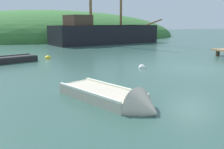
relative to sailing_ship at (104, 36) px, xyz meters
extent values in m
plane|color=#33564C|center=(-1.39, -16.98, -0.81)|extent=(120.00, 120.00, 0.00)
cylinder|color=brown|center=(3.74, -13.44, -0.86)|extent=(0.28, 0.28, 1.10)
ellipsoid|color=#387033|center=(-4.14, 14.22, -0.81)|extent=(43.34, 24.79, 8.38)
cube|color=black|center=(0.14, 0.03, -0.19)|extent=(12.72, 6.28, 2.84)
cube|color=#997A51|center=(0.14, 0.03, 1.18)|extent=(12.18, 5.87, 0.10)
cylinder|color=olive|center=(7.30, 1.39, 1.53)|extent=(2.93, 0.75, 0.97)
cube|color=#4C3828|center=(-3.20, -0.61, 1.78)|extent=(2.69, 3.21, 1.10)
cube|color=black|center=(-10.13, -10.89, -0.71)|extent=(2.84, 1.96, 0.44)
cube|color=#3B3B3B|center=(-8.95, -10.49, -0.64)|extent=(0.46, 1.05, 0.31)
cube|color=#3B3B3B|center=(-10.56, -11.04, -0.55)|extent=(0.52, 1.09, 0.05)
cube|color=#3B3B3B|center=(-9.70, -10.74, -0.55)|extent=(0.52, 1.09, 0.05)
cube|color=#3B3B3B|center=(-10.31, -10.37, -0.46)|extent=(2.43, 0.89, 0.07)
cube|color=#3B3B3B|center=(-9.95, -11.41, -0.46)|extent=(2.43, 0.89, 0.07)
cube|color=beige|center=(-7.88, -20.30, -0.71)|extent=(2.19, 3.29, 0.43)
cone|color=beige|center=(-7.23, -22.09, -0.71)|extent=(1.34, 1.10, 1.16)
cube|color=white|center=(-8.38, -18.91, -0.65)|extent=(1.07, 0.49, 0.30)
cube|color=white|center=(-7.69, -20.80, -0.56)|extent=(1.12, 0.55, 0.05)
cube|color=white|center=(-8.06, -19.80, -0.56)|extent=(1.12, 0.55, 0.05)
cube|color=white|center=(-8.41, -20.50, -0.47)|extent=(1.10, 2.84, 0.07)
cube|color=white|center=(-7.34, -20.11, -0.47)|extent=(1.10, 2.84, 0.07)
sphere|color=white|center=(-3.87, -15.81, -0.81)|extent=(0.39, 0.39, 0.39)
sphere|color=yellow|center=(-7.96, -10.21, -0.81)|extent=(0.43, 0.43, 0.43)
camera|label=1|loc=(-10.68, -27.92, 1.65)|focal=41.79mm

